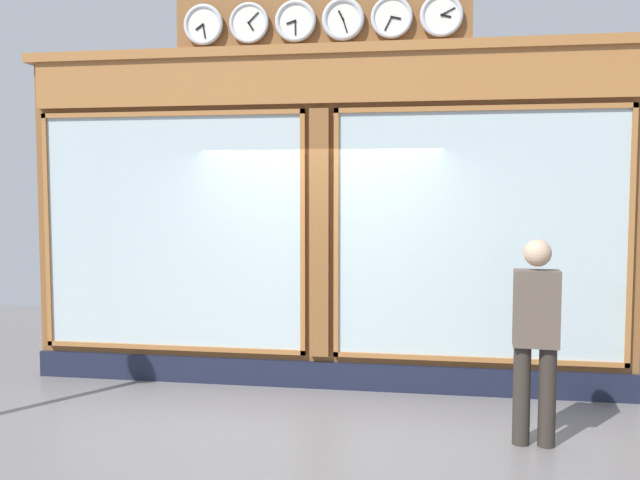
# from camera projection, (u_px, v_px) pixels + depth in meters

# --- Properties ---
(shop_facade) EXTENTS (6.46, 0.42, 4.10)m
(shop_facade) POSITION_uv_depth(u_px,v_px,m) (322.00, 215.00, 7.27)
(shop_facade) COLOR brown
(shop_facade) RESTS_ON ground_plane
(pedestrian) EXTENTS (0.38, 0.25, 1.69)m
(pedestrian) POSITION_uv_depth(u_px,v_px,m) (536.00, 333.00, 5.58)
(pedestrian) COLOR #312A24
(pedestrian) RESTS_ON ground_plane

